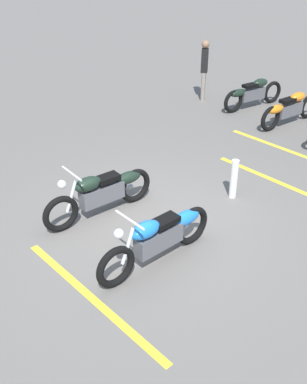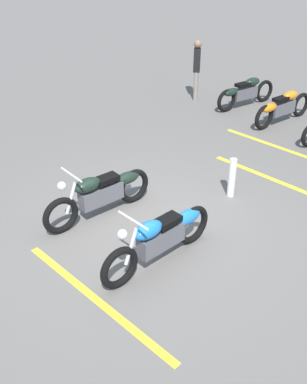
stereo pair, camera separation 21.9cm
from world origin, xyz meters
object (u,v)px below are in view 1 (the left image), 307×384
(bollard_post, at_px, (234,179))
(motorcycle_bright_foreground, at_px, (159,237))
(motorcycle_dark_foreground, at_px, (102,192))
(motorcycle_row_right, at_px, (289,108))
(bystander_near_row, at_px, (204,67))
(motorcycle_row_far_right, at_px, (252,93))

(bollard_post, bearing_deg, motorcycle_bright_foreground, -166.93)
(motorcycle_dark_foreground, bearing_deg, bollard_post, 155.47)
(motorcycle_row_right, xyz_separation_m, bollard_post, (-3.90, -1.52, -0.05))
(bollard_post, bearing_deg, motorcycle_row_right, 21.33)
(motorcycle_row_right, relative_size, bystander_near_row, 1.25)
(motorcycle_bright_foreground, relative_size, bystander_near_row, 1.28)
(motorcycle_bright_foreground, xyz_separation_m, bollard_post, (2.36, 0.55, -0.07))
(motorcycle_bright_foreground, relative_size, motorcycle_dark_foreground, 1.00)
(motorcycle_row_right, bearing_deg, bollard_post, -154.53)
(motorcycle_row_far_right, relative_size, bystander_near_row, 1.23)
(motorcycle_dark_foreground, relative_size, motorcycle_row_right, 1.03)
(motorcycle_dark_foreground, distance_m, bollard_post, 2.52)
(motorcycle_row_far_right, distance_m, bollard_post, 5.10)
(motorcycle_dark_foreground, distance_m, motorcycle_row_right, 6.16)
(bystander_near_row, bearing_deg, motorcycle_bright_foreground, 88.62)
(motorcycle_row_right, xyz_separation_m, bystander_near_row, (-0.28, 2.82, 0.52))
(motorcycle_bright_foreground, bearing_deg, motorcycle_row_right, -162.87)
(motorcycle_bright_foreground, distance_m, motorcycle_row_right, 6.58)
(motorcycle_bright_foreground, distance_m, bystander_near_row, 7.74)
(bystander_near_row, bearing_deg, motorcycle_row_far_right, 160.64)
(motorcycle_row_far_right, bearing_deg, motorcycle_dark_foreground, -156.36)
(motorcycle_row_right, height_order, bystander_near_row, bystander_near_row)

